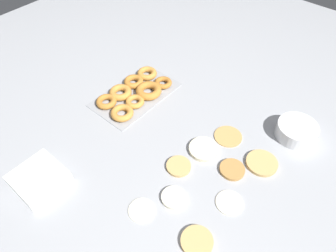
# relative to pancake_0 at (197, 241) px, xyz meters

# --- Properties ---
(ground_plane) EXTENTS (3.00, 3.00, 0.00)m
(ground_plane) POSITION_rel_pancake_0_xyz_m (-0.20, -0.22, -0.01)
(ground_plane) COLOR #9EA0A5
(pancake_0) EXTENTS (0.10, 0.10, 0.01)m
(pancake_0) POSITION_rel_pancake_0_xyz_m (0.00, 0.00, 0.00)
(pancake_0) COLOR tan
(pancake_0) RESTS_ON ground_plane
(pancake_1) EXTENTS (0.11, 0.11, 0.01)m
(pancake_1) POSITION_rel_pancake_0_xyz_m (-0.41, -0.15, -0.00)
(pancake_1) COLOR tan
(pancake_1) RESTS_ON ground_plane
(pancake_2) EXTENTS (0.08, 0.08, 0.01)m
(pancake_2) POSITION_rel_pancake_0_xyz_m (-0.07, -0.14, 0.00)
(pancake_2) COLOR silver
(pancake_2) RESTS_ON ground_plane
(pancake_3) EXTENTS (0.09, 0.09, 0.01)m
(pancake_3) POSITION_rel_pancake_0_xyz_m (-0.17, 0.00, -0.00)
(pancake_3) COLOR beige
(pancake_3) RESTS_ON ground_plane
(pancake_4) EXTENTS (0.09, 0.09, 0.01)m
(pancake_4) POSITION_rel_pancake_0_xyz_m (-0.28, -0.06, -0.00)
(pancake_4) COLOR #B27F42
(pancake_4) RESTS_ON ground_plane
(pancake_5) EXTENTS (0.09, 0.09, 0.01)m
(pancake_5) POSITION_rel_pancake_0_xyz_m (-0.17, -0.21, -0.00)
(pancake_5) COLOR tan
(pancake_5) RESTS_ON ground_plane
(pancake_6) EXTENTS (0.09, 0.09, 0.01)m
(pancake_6) POSITION_rel_pancake_0_xyz_m (0.03, -0.20, -0.00)
(pancake_6) COLOR silver
(pancake_6) RESTS_ON ground_plane
(pancake_7) EXTENTS (0.11, 0.11, 0.02)m
(pancake_7) POSITION_rel_pancake_0_xyz_m (-0.29, -0.19, 0.00)
(pancake_7) COLOR beige
(pancake_7) RESTS_ON ground_plane
(pancake_8) EXTENTS (0.11, 0.11, 0.01)m
(pancake_8) POSITION_rel_pancake_0_xyz_m (-0.38, 0.01, -0.00)
(pancake_8) COLOR tan
(pancake_8) RESTS_ON ground_plane
(donut_tray) EXTENTS (0.38, 0.23, 0.04)m
(donut_tray) POSITION_rel_pancake_0_xyz_m (-0.35, -0.60, 0.01)
(donut_tray) COLOR #93969B
(donut_tray) RESTS_ON ground_plane
(batter_bowl) EXTENTS (0.15, 0.15, 0.06)m
(batter_bowl) POSITION_rel_pancake_0_xyz_m (-0.58, 0.04, 0.02)
(batter_bowl) COLOR white
(batter_bowl) RESTS_ON ground_plane
(container_stack) EXTENTS (0.16, 0.16, 0.04)m
(container_stack) POSITION_rel_pancake_0_xyz_m (0.18, -0.53, 0.02)
(container_stack) COLOR white
(container_stack) RESTS_ON ground_plane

